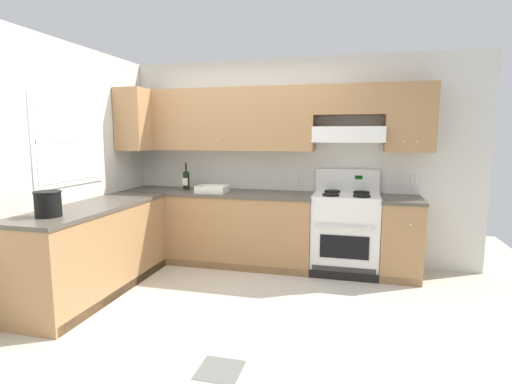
{
  "coord_description": "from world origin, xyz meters",
  "views": [
    {
      "loc": [
        1.31,
        -3.4,
        1.61
      ],
      "look_at": [
        0.28,
        0.7,
        1.0
      ],
      "focal_mm": 27.79,
      "sensor_mm": 36.0,
      "label": 1
    }
  ],
  "objects_px": {
    "stove": "(345,232)",
    "wine_bottle": "(186,179)",
    "bucket": "(48,203)",
    "bowl": "(212,190)"
  },
  "relations": [
    {
      "from": "wine_bottle",
      "to": "bowl",
      "type": "xyz_separation_m",
      "value": [
        0.42,
        -0.17,
        -0.11
      ]
    },
    {
      "from": "bowl",
      "to": "bucket",
      "type": "relative_size",
      "value": 1.6
    },
    {
      "from": "bucket",
      "to": "bowl",
      "type": "bearing_deg",
      "value": 63.72
    },
    {
      "from": "stove",
      "to": "bucket",
      "type": "height_order",
      "value": "stove"
    },
    {
      "from": "stove",
      "to": "wine_bottle",
      "type": "distance_m",
      "value": 2.11
    },
    {
      "from": "bowl",
      "to": "bucket",
      "type": "bearing_deg",
      "value": -116.28
    },
    {
      "from": "stove",
      "to": "wine_bottle",
      "type": "height_order",
      "value": "wine_bottle"
    },
    {
      "from": "wine_bottle",
      "to": "bucket",
      "type": "bearing_deg",
      "value": -102.91
    },
    {
      "from": "stove",
      "to": "wine_bottle",
      "type": "bearing_deg",
      "value": 178.25
    },
    {
      "from": "bucket",
      "to": "wine_bottle",
      "type": "bearing_deg",
      "value": 77.09
    }
  ]
}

